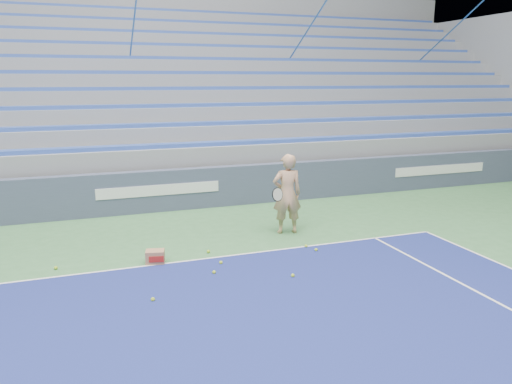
# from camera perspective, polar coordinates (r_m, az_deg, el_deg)

# --- Properties ---
(sponsor_barrier) EXTENTS (30.00, 0.32, 1.10)m
(sponsor_barrier) POSITION_cam_1_polar(r_m,az_deg,el_deg) (13.46, -11.08, 0.14)
(sponsor_barrier) COLOR #3E475F
(sponsor_barrier) RESTS_ON ground
(bleachers) EXTENTS (31.00, 9.15, 7.30)m
(bleachers) POSITION_cam_1_polar(r_m,az_deg,el_deg) (18.86, -14.05, 9.11)
(bleachers) COLOR gray
(bleachers) RESTS_ON ground
(tennis_player) EXTENTS (0.97, 0.88, 1.82)m
(tennis_player) POSITION_cam_1_polar(r_m,az_deg,el_deg) (11.26, 3.56, -0.22)
(tennis_player) COLOR tan
(tennis_player) RESTS_ON ground
(ball_box) EXTENTS (0.40, 0.34, 0.26)m
(ball_box) POSITION_cam_1_polar(r_m,az_deg,el_deg) (9.77, -11.45, -7.29)
(ball_box) COLOR #A0704D
(ball_box) RESTS_ON ground
(tennis_ball_0) EXTENTS (0.07, 0.07, 0.07)m
(tennis_ball_0) POSITION_cam_1_polar(r_m,az_deg,el_deg) (9.00, 4.23, -9.50)
(tennis_ball_0) COLOR #B1CF2A
(tennis_ball_0) RESTS_ON ground
(tennis_ball_1) EXTENTS (0.07, 0.07, 0.07)m
(tennis_ball_1) POSITION_cam_1_polar(r_m,az_deg,el_deg) (10.33, 6.88, -6.57)
(tennis_ball_1) COLOR #B1CF2A
(tennis_ball_1) RESTS_ON ground
(tennis_ball_2) EXTENTS (0.07, 0.07, 0.07)m
(tennis_ball_2) POSITION_cam_1_polar(r_m,az_deg,el_deg) (10.53, 5.73, -6.18)
(tennis_ball_2) COLOR #B1CF2A
(tennis_ball_2) RESTS_ON ground
(tennis_ball_3) EXTENTS (0.07, 0.07, 0.07)m
(tennis_ball_3) POSITION_cam_1_polar(r_m,az_deg,el_deg) (10.21, -5.46, -6.78)
(tennis_ball_3) COLOR #B1CF2A
(tennis_ball_3) RESTS_ON ground
(tennis_ball_4) EXTENTS (0.07, 0.07, 0.07)m
(tennis_ball_4) POSITION_cam_1_polar(r_m,az_deg,el_deg) (9.60, -4.04, -8.04)
(tennis_ball_4) COLOR #B1CF2A
(tennis_ball_4) RESTS_ON ground
(tennis_ball_5) EXTENTS (0.07, 0.07, 0.07)m
(tennis_ball_5) POSITION_cam_1_polar(r_m,az_deg,el_deg) (8.24, -11.70, -11.93)
(tennis_ball_5) COLOR #B1CF2A
(tennis_ball_5) RESTS_ON ground
(tennis_ball_6) EXTENTS (0.07, 0.07, 0.07)m
(tennis_ball_6) POSITION_cam_1_polar(r_m,az_deg,el_deg) (9.15, -4.82, -9.12)
(tennis_ball_6) COLOR #B1CF2A
(tennis_ball_6) RESTS_ON ground
(tennis_ball_7) EXTENTS (0.07, 0.07, 0.07)m
(tennis_ball_7) POSITION_cam_1_polar(r_m,az_deg,el_deg) (10.03, -21.90, -8.04)
(tennis_ball_7) COLOR #B1CF2A
(tennis_ball_7) RESTS_ON ground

